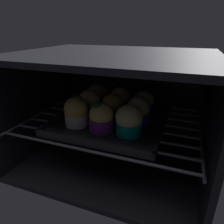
{
  "coord_description": "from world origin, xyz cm",
  "views": [
    {
      "loc": [
        20.8,
        -35.38,
        42.14
      ],
      "look_at": [
        0.0,
        20.42,
        17.38
      ],
      "focal_mm": 32.49,
      "sensor_mm": 36.0,
      "label": 1
    }
  ],
  "objects_px": {
    "muffin_row1_col0": "(90,104)",
    "muffin_row2_col0": "(97,96)",
    "baking_tray": "(112,120)",
    "muffin_row0_col0": "(76,112)",
    "muffin_row2_col2": "(144,103)",
    "muffin_row0_col1": "(100,118)",
    "muffin_row1_col1": "(113,108)",
    "muffin_row1_col2": "(138,111)",
    "muffin_row2_col1": "(121,99)",
    "muffin_row0_col2": "(129,121)"
  },
  "relations": [
    {
      "from": "muffin_row1_col0",
      "to": "muffin_row2_col0",
      "type": "bearing_deg",
      "value": 95.43
    },
    {
      "from": "baking_tray",
      "to": "muffin_row0_col0",
      "type": "height_order",
      "value": "muffin_row0_col0"
    },
    {
      "from": "muffin_row1_col0",
      "to": "muffin_row2_col2",
      "type": "distance_m",
      "value": 0.18
    },
    {
      "from": "muffin_row0_col1",
      "to": "muffin_row1_col1",
      "type": "height_order",
      "value": "muffin_row0_col1"
    },
    {
      "from": "muffin_row1_col2",
      "to": "muffin_row2_col1",
      "type": "height_order",
      "value": "same"
    },
    {
      "from": "muffin_row1_col1",
      "to": "muffin_row1_col2",
      "type": "relative_size",
      "value": 0.98
    },
    {
      "from": "muffin_row0_col0",
      "to": "muffin_row1_col2",
      "type": "bearing_deg",
      "value": 24.7
    },
    {
      "from": "muffin_row0_col0",
      "to": "muffin_row2_col1",
      "type": "xyz_separation_m",
      "value": [
        0.08,
        0.16,
        -0.0
      ]
    },
    {
      "from": "muffin_row0_col0",
      "to": "muffin_row2_col2",
      "type": "distance_m",
      "value": 0.23
    },
    {
      "from": "muffin_row1_col1",
      "to": "muffin_row1_col2",
      "type": "xyz_separation_m",
      "value": [
        0.08,
        -0.0,
        0.0
      ]
    },
    {
      "from": "muffin_row2_col1",
      "to": "muffin_row2_col2",
      "type": "xyz_separation_m",
      "value": [
        0.08,
        -0.0,
        -0.0
      ]
    },
    {
      "from": "muffin_row2_col0",
      "to": "muffin_row2_col2",
      "type": "height_order",
      "value": "muffin_row2_col0"
    },
    {
      "from": "muffin_row2_col2",
      "to": "muffin_row1_col1",
      "type": "bearing_deg",
      "value": -134.69
    },
    {
      "from": "baking_tray",
      "to": "muffin_row1_col1",
      "type": "distance_m",
      "value": 0.04
    },
    {
      "from": "muffin_row2_col2",
      "to": "muffin_row0_col2",
      "type": "bearing_deg",
      "value": -91.77
    },
    {
      "from": "muffin_row2_col2",
      "to": "muffin_row0_col1",
      "type": "bearing_deg",
      "value": -117.19
    },
    {
      "from": "muffin_row1_col2",
      "to": "muffin_row2_col2",
      "type": "bearing_deg",
      "value": 90.71
    },
    {
      "from": "muffin_row1_col0",
      "to": "muffin_row2_col0",
      "type": "distance_m",
      "value": 0.08
    },
    {
      "from": "muffin_row2_col0",
      "to": "muffin_row0_col1",
      "type": "bearing_deg",
      "value": -63.53
    },
    {
      "from": "muffin_row1_col0",
      "to": "muffin_row1_col1",
      "type": "distance_m",
      "value": 0.08
    },
    {
      "from": "muffin_row1_col2",
      "to": "muffin_row2_col1",
      "type": "xyz_separation_m",
      "value": [
        -0.08,
        0.09,
        -0.0
      ]
    },
    {
      "from": "muffin_row0_col1",
      "to": "muffin_row2_col2",
      "type": "bearing_deg",
      "value": 62.81
    },
    {
      "from": "muffin_row2_col2",
      "to": "muffin_row2_col1",
      "type": "bearing_deg",
      "value": 179.83
    },
    {
      "from": "muffin_row0_col0",
      "to": "muffin_row2_col0",
      "type": "height_order",
      "value": "muffin_row0_col0"
    },
    {
      "from": "muffin_row0_col2",
      "to": "muffin_row1_col0",
      "type": "distance_m",
      "value": 0.18
    },
    {
      "from": "muffin_row1_col1",
      "to": "baking_tray",
      "type": "bearing_deg",
      "value": -135.9
    },
    {
      "from": "muffin_row0_col0",
      "to": "muffin_row1_col0",
      "type": "relative_size",
      "value": 1.03
    },
    {
      "from": "muffin_row0_col0",
      "to": "muffin_row2_col2",
      "type": "bearing_deg",
      "value": 44.46
    },
    {
      "from": "baking_tray",
      "to": "muffin_row2_col0",
      "type": "relative_size",
      "value": 3.85
    },
    {
      "from": "muffin_row1_col0",
      "to": "muffin_row1_col1",
      "type": "xyz_separation_m",
      "value": [
        0.08,
        -0.0,
        -0.0
      ]
    },
    {
      "from": "muffin_row1_col0",
      "to": "baking_tray",
      "type": "bearing_deg",
      "value": -1.46
    },
    {
      "from": "muffin_row1_col0",
      "to": "muffin_row1_col2",
      "type": "relative_size",
      "value": 1.04
    },
    {
      "from": "muffin_row0_col1",
      "to": "muffin_row1_col1",
      "type": "distance_m",
      "value": 0.09
    },
    {
      "from": "muffin_row0_col2",
      "to": "muffin_row2_col1",
      "type": "relative_size",
      "value": 1.04
    },
    {
      "from": "muffin_row0_col2",
      "to": "muffin_row2_col0",
      "type": "height_order",
      "value": "muffin_row2_col0"
    },
    {
      "from": "muffin_row1_col0",
      "to": "muffin_row2_col2",
      "type": "height_order",
      "value": "muffin_row1_col0"
    },
    {
      "from": "muffin_row2_col1",
      "to": "muffin_row0_col2",
      "type": "bearing_deg",
      "value": -65.09
    },
    {
      "from": "muffin_row0_col1",
      "to": "muffin_row1_col0",
      "type": "distance_m",
      "value": 0.12
    },
    {
      "from": "muffin_row1_col1",
      "to": "muffin_row2_col2",
      "type": "height_order",
      "value": "muffin_row1_col1"
    },
    {
      "from": "muffin_row1_col1",
      "to": "muffin_row2_col1",
      "type": "relative_size",
      "value": 0.99
    },
    {
      "from": "muffin_row0_col0",
      "to": "muffin_row0_col2",
      "type": "bearing_deg",
      "value": -0.5
    },
    {
      "from": "baking_tray",
      "to": "muffin_row1_col2",
      "type": "distance_m",
      "value": 0.1
    },
    {
      "from": "muffin_row0_col1",
      "to": "muffin_row2_col2",
      "type": "distance_m",
      "value": 0.19
    },
    {
      "from": "muffin_row0_col0",
      "to": "muffin_row2_col1",
      "type": "relative_size",
      "value": 1.09
    },
    {
      "from": "muffin_row0_col1",
      "to": "muffin_row2_col1",
      "type": "distance_m",
      "value": 0.17
    },
    {
      "from": "muffin_row0_col0",
      "to": "muffin_row2_col2",
      "type": "xyz_separation_m",
      "value": [
        0.17,
        0.16,
        -0.01
      ]
    },
    {
      "from": "baking_tray",
      "to": "muffin_row0_col0",
      "type": "relative_size",
      "value": 3.72
    },
    {
      "from": "muffin_row2_col1",
      "to": "baking_tray",
      "type": "bearing_deg",
      "value": -91.45
    },
    {
      "from": "baking_tray",
      "to": "muffin_row2_col2",
      "type": "height_order",
      "value": "muffin_row2_col2"
    },
    {
      "from": "muffin_row0_col0",
      "to": "muffin_row2_col2",
      "type": "height_order",
      "value": "muffin_row0_col0"
    }
  ]
}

